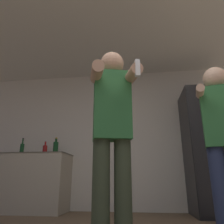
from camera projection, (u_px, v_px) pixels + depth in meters
wall_back at (133, 137)px, 4.03m from camera, size 7.00×0.06×2.55m
ceiling_slab at (126, 18)px, 2.92m from camera, size 7.00×3.64×0.05m
refrigerator at (211, 150)px, 3.41m from camera, size 0.75×0.76×1.93m
counter at (32, 182)px, 3.67m from camera, size 1.22×0.63×0.94m
bottle_brown_liquor at (56, 147)px, 3.85m from camera, size 0.09×0.09×0.30m
bottle_tall_gin at (22, 149)px, 3.92m from camera, size 0.07×0.07×0.30m
bottle_clear_vodka at (45, 149)px, 3.86m from camera, size 0.08×0.08×0.25m
person_woman_foreground at (112, 127)px, 1.87m from camera, size 0.48×0.53×1.67m
person_man_side at (224, 137)px, 2.06m from camera, size 0.48×0.56×1.62m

